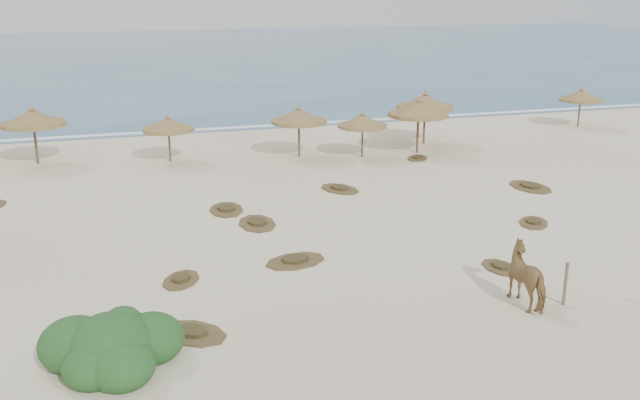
{
  "coord_description": "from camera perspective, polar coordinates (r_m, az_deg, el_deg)",
  "views": [
    {
      "loc": [
        -5.46,
        -19.81,
        9.25
      ],
      "look_at": [
        1.87,
        5.0,
        1.27
      ],
      "focal_mm": 40.0,
      "sensor_mm": 36.0,
      "label": 1
    }
  ],
  "objects": [
    {
      "name": "ground",
      "position": [
        22.53,
        -0.96,
        -7.1
      ],
      "size": [
        160.0,
        160.0,
        0.0
      ],
      "primitive_type": "plane",
      "color": "beige",
      "rests_on": "ground"
    },
    {
      "name": "ocean",
      "position": [
        95.41,
        -13.36,
        11.13
      ],
      "size": [
        200.0,
        100.0,
        0.01
      ],
      "primitive_type": "cube",
      "color": "#284E7A",
      "rests_on": "ground"
    },
    {
      "name": "foam_line",
      "position": [
        47.05,
        -9.52,
        5.57
      ],
      "size": [
        70.0,
        0.6,
        0.01
      ],
      "primitive_type": "cube",
      "color": "white",
      "rests_on": "ground"
    },
    {
      "name": "palapa_1",
      "position": [
        40.05,
        -22.0,
        6.06
      ],
      "size": [
        4.29,
        4.29,
        3.11
      ],
      "rotation": [
        0.0,
        0.0,
        -0.37
      ],
      "color": "brown",
      "rests_on": "ground"
    },
    {
      "name": "palapa_2",
      "position": [
        38.55,
        -12.05,
        5.88
      ],
      "size": [
        3.13,
        3.13,
        2.54
      ],
      "rotation": [
        0.0,
        0.0,
        0.17
      ],
      "color": "brown",
      "rests_on": "ground"
    },
    {
      "name": "palapa_3",
      "position": [
        38.81,
        -1.71,
        6.68
      ],
      "size": [
        3.88,
        3.88,
        2.85
      ],
      "rotation": [
        0.0,
        0.0,
        0.34
      ],
      "color": "brown",
      "rests_on": "ground"
    },
    {
      "name": "palapa_4",
      "position": [
        38.8,
        3.43,
        6.29
      ],
      "size": [
        3.59,
        3.59,
        2.53
      ],
      "rotation": [
        0.0,
        0.0,
        -0.43
      ],
      "color": "brown",
      "rests_on": "ground"
    },
    {
      "name": "palapa_5",
      "position": [
        42.49,
        8.42,
        7.74
      ],
      "size": [
        4.32,
        4.32,
        3.15
      ],
      "rotation": [
        0.0,
        0.0,
        0.35
      ],
      "color": "brown",
      "rests_on": "ground"
    },
    {
      "name": "palapa_6",
      "position": [
        40.0,
        7.89,
        7.2
      ],
      "size": [
        3.76,
        3.76,
        3.17
      ],
      "rotation": [
        0.0,
        0.0,
        -0.12
      ],
      "color": "brown",
      "rests_on": "ground"
    },
    {
      "name": "palapa_7",
      "position": [
        49.96,
        20.15,
        7.81
      ],
      "size": [
        3.61,
        3.61,
        2.63
      ],
      "rotation": [
        0.0,
        0.0,
        0.36
      ],
      "color": "brown",
      "rests_on": "ground"
    },
    {
      "name": "horse",
      "position": [
        22.07,
        16.46,
        -5.89
      ],
      "size": [
        1.06,
        2.14,
        1.76
      ],
      "primitive_type": "imported",
      "rotation": [
        0.0,
        0.0,
        3.19
      ],
      "color": "#9A7646",
      "rests_on": "ground"
    },
    {
      "name": "fence_post_near",
      "position": [
        22.42,
        19.05,
        -6.34
      ],
      "size": [
        0.13,
        0.13,
        1.35
      ],
      "primitive_type": "cylinder",
      "rotation": [
        0.0,
        0.0,
        -0.36
      ],
      "color": "#6C6251",
      "rests_on": "ground"
    },
    {
      "name": "bush",
      "position": [
        18.81,
        -16.29,
        -11.23
      ],
      "size": [
        3.62,
        3.19,
        1.62
      ],
      "rotation": [
        0.0,
        0.0,
        -0.32
      ],
      "color": "#275624",
      "rests_on": "ground"
    },
    {
      "name": "scrub_2",
      "position": [
        23.48,
        -11.06,
        -6.26
      ],
      "size": [
        1.72,
        2.0,
        0.16
      ],
      "rotation": [
        0.0,
        0.0,
        1.12
      ],
      "color": "brown",
      "rests_on": "ground"
    },
    {
      "name": "scrub_3",
      "position": [
        28.37,
        -5.06,
        -1.85
      ],
      "size": [
        1.5,
        2.26,
        0.16
      ],
      "rotation": [
        0.0,
        0.0,
        1.55
      ],
      "color": "brown",
      "rests_on": "ground"
    },
    {
      "name": "scrub_4",
      "position": [
        29.58,
        16.72,
        -1.73
      ],
      "size": [
        1.89,
        2.06,
        0.16
      ],
      "rotation": [
        0.0,
        0.0,
        0.98
      ],
      "color": "brown",
      "rests_on": "ground"
    },
    {
      "name": "scrub_5",
      "position": [
        34.68,
        16.46,
        1.04
      ],
      "size": [
        1.8,
        2.57,
        0.16
      ],
      "rotation": [
        0.0,
        0.0,
        1.66
      ],
      "color": "brown",
      "rests_on": "ground"
    },
    {
      "name": "scrub_7",
      "position": [
        32.94,
        1.59,
        0.91
      ],
      "size": [
        2.14,
        2.52,
        0.16
      ],
      "rotation": [
        0.0,
        0.0,
        1.99
      ],
      "color": "brown",
      "rests_on": "ground"
    },
    {
      "name": "scrub_9",
      "position": [
        24.56,
        -1.99,
        -4.86
      ],
      "size": [
        2.49,
        1.95,
        0.16
      ],
      "rotation": [
        0.0,
        0.0,
        0.26
      ],
      "color": "brown",
      "rests_on": "ground"
    },
    {
      "name": "scrub_10",
      "position": [
        39.07,
        7.79,
        3.36
      ],
      "size": [
        1.78,
        1.93,
        0.16
      ],
      "rotation": [
        0.0,
        0.0,
        0.97
      ],
      "color": "brown",
      "rests_on": "ground"
    },
    {
      "name": "scrub_11",
      "position": [
        20.1,
        -10.21,
        -10.4
      ],
      "size": [
        2.47,
        2.44,
        0.16
      ],
      "rotation": [
        0.0,
        0.0,
        2.39
      ],
      "color": "brown",
      "rests_on": "ground"
    },
    {
      "name": "scrub_12",
      "position": [
        24.77,
        14.26,
        -5.22
      ],
      "size": [
        1.2,
        1.71,
        0.16
      ],
      "rotation": [
        0.0,
        0.0,
        1.67
      ],
      "color": "brown",
      "rests_on": "ground"
    },
    {
      "name": "scrub_13",
      "position": [
        30.21,
        -7.51,
        -0.74
      ],
      "size": [
        1.61,
        2.29,
        0.16
      ],
      "rotation": [
        0.0,
        0.0,
        1.47
      ],
      "color": "brown",
      "rests_on": "ground"
    }
  ]
}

